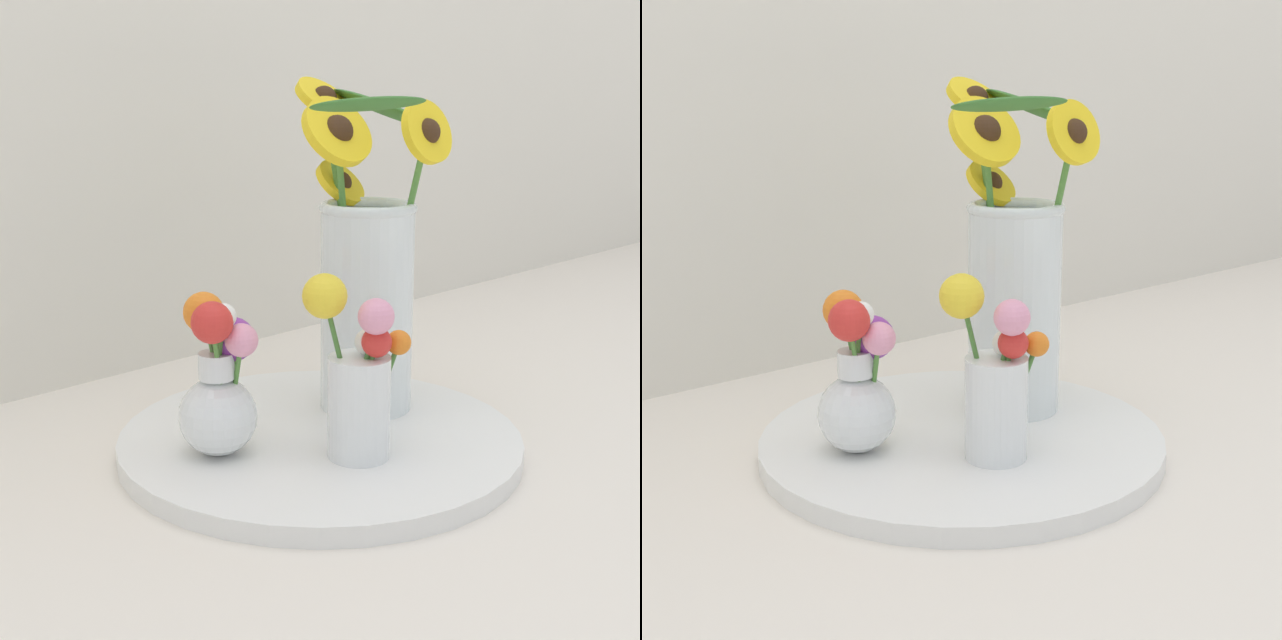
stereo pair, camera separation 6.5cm
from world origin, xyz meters
The scene contains 5 objects.
ground_plane centered at (0.00, 0.00, 0.00)m, with size 6.00×6.00×0.00m, color silver.
serving_tray centered at (0.02, 0.05, 0.01)m, with size 0.42×0.42×0.02m.
mason_jar_sunflowers centered at (0.11, 0.08, 0.17)m, with size 0.24×0.23×0.37m.
vase_small_center centered at (0.00, -0.02, 0.10)m, with size 0.09×0.08×0.18m.
vase_bulb_right centered at (-0.09, 0.08, 0.09)m, with size 0.08×0.08×0.16m.
Camera 2 is at (-0.55, -0.61, 0.37)m, focal length 50.00 mm.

